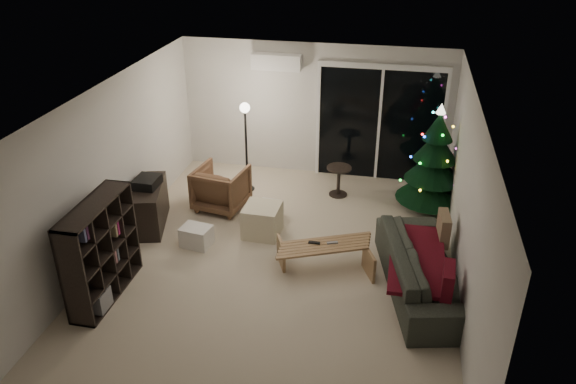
% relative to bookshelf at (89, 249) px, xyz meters
% --- Properties ---
extents(room, '(6.50, 7.51, 2.60)m').
position_rel_bookshelf_xyz_m(room, '(2.71, 2.61, 0.33)').
color(room, beige).
rests_on(room, ground).
extents(bookshelf, '(0.83, 1.40, 1.37)m').
position_rel_bookshelf_xyz_m(bookshelf, '(0.00, 0.00, 0.00)').
color(bookshelf, black).
rests_on(bookshelf, floor).
extents(media_cabinet, '(0.71, 1.20, 0.70)m').
position_rel_bookshelf_xyz_m(media_cabinet, '(0.00, 1.82, -0.33)').
color(media_cabinet, black).
rests_on(media_cabinet, floor).
extents(stereo, '(0.36, 0.42, 0.15)m').
position_rel_bookshelf_xyz_m(stereo, '(0.00, 1.82, 0.09)').
color(stereo, black).
rests_on(stereo, media_cabinet).
extents(armchair, '(0.92, 0.94, 0.75)m').
position_rel_bookshelf_xyz_m(armchair, '(0.94, 2.62, -0.31)').
color(armchair, brown).
rests_on(armchair, floor).
extents(ottoman, '(0.57, 0.57, 0.50)m').
position_rel_bookshelf_xyz_m(ottoman, '(1.84, 1.91, -0.44)').
color(ottoman, beige).
rests_on(ottoman, floor).
extents(cardboard_box_a, '(0.49, 0.40, 0.32)m').
position_rel_bookshelf_xyz_m(cardboard_box_a, '(0.93, 1.38, -0.53)').
color(cardboard_box_a, silver).
rests_on(cardboard_box_a, floor).
extents(cardboard_box_b, '(0.40, 0.31, 0.26)m').
position_rel_bookshelf_xyz_m(cardboard_box_b, '(1.83, 2.47, -0.55)').
color(cardboard_box_b, silver).
rests_on(cardboard_box_b, floor).
extents(side_table, '(0.53, 0.53, 0.55)m').
position_rel_bookshelf_xyz_m(side_table, '(2.84, 3.48, -0.41)').
color(side_table, black).
rests_on(side_table, floor).
extents(floor_lamp, '(0.25, 0.25, 1.59)m').
position_rel_bookshelf_xyz_m(floor_lamp, '(1.19, 3.37, 0.11)').
color(floor_lamp, black).
rests_on(floor_lamp, floor).
extents(sofa, '(1.40, 2.45, 0.67)m').
position_rel_bookshelf_xyz_m(sofa, '(4.30, 0.95, -0.35)').
color(sofa, '#3C4038').
rests_on(sofa, floor).
extents(sofa_throw, '(0.72, 1.66, 0.06)m').
position_rel_bookshelf_xyz_m(sofa_throw, '(4.20, 0.95, -0.20)').
color(sofa_throw, '#63061A').
rests_on(sofa_throw, sofa).
extents(cushion_a, '(0.17, 0.45, 0.44)m').
position_rel_bookshelf_xyz_m(cushion_a, '(4.55, 1.60, -0.08)').
color(cushion_a, brown).
rests_on(cushion_a, sofa).
extents(cushion_b, '(0.16, 0.45, 0.44)m').
position_rel_bookshelf_xyz_m(cushion_b, '(4.55, 0.30, -0.08)').
color(cushion_b, '#63061A').
rests_on(cushion_b, sofa).
extents(coffee_table, '(1.40, 0.96, 0.42)m').
position_rel_bookshelf_xyz_m(coffee_table, '(2.94, 1.15, -0.48)').
color(coffee_table, '#93714A').
rests_on(coffee_table, floor).
extents(remote_a, '(0.17, 0.05, 0.02)m').
position_rel_bookshelf_xyz_m(remote_a, '(2.79, 1.15, -0.26)').
color(remote_a, black).
rests_on(remote_a, coffee_table).
extents(remote_b, '(0.16, 0.09, 0.02)m').
position_rel_bookshelf_xyz_m(remote_b, '(3.04, 1.20, -0.26)').
color(remote_b, slate).
rests_on(remote_b, coffee_table).
extents(christmas_tree, '(1.53, 1.53, 1.88)m').
position_rel_bookshelf_xyz_m(christmas_tree, '(4.43, 3.28, 0.26)').
color(christmas_tree, black).
rests_on(christmas_tree, floor).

